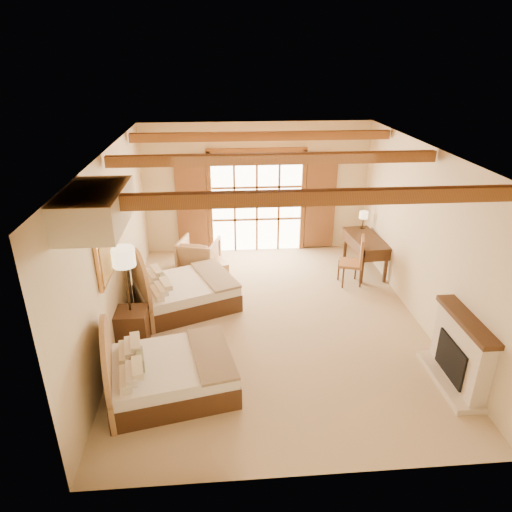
{
  "coord_description": "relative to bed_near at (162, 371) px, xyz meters",
  "views": [
    {
      "loc": [
        -0.9,
        -7.37,
        4.66
      ],
      "look_at": [
        -0.28,
        0.2,
        1.26
      ],
      "focal_mm": 32.0,
      "sensor_mm": 36.0,
      "label": 1
    }
  ],
  "objects": [
    {
      "name": "floor",
      "position": [
        1.84,
        1.83,
        -0.36
      ],
      "size": [
        7.0,
        7.0,
        0.0
      ],
      "primitive_type": "plane",
      "color": "tan",
      "rests_on": "ground"
    },
    {
      "name": "wall_back",
      "position": [
        1.84,
        5.33,
        1.24
      ],
      "size": [
        5.5,
        0.0,
        5.5
      ],
      "primitive_type": "plane",
      "rotation": [
        1.57,
        0.0,
        0.0
      ],
      "color": "beige",
      "rests_on": "ground"
    },
    {
      "name": "wall_left",
      "position": [
        -0.91,
        1.83,
        1.24
      ],
      "size": [
        0.0,
        7.0,
        7.0
      ],
      "primitive_type": "plane",
      "rotation": [
        1.57,
        0.0,
        1.57
      ],
      "color": "beige",
      "rests_on": "ground"
    },
    {
      "name": "wall_right",
      "position": [
        4.59,
        1.83,
        1.24
      ],
      "size": [
        0.0,
        7.0,
        7.0
      ],
      "primitive_type": "plane",
      "rotation": [
        1.57,
        0.0,
        -1.57
      ],
      "color": "beige",
      "rests_on": "ground"
    },
    {
      "name": "ceiling",
      "position": [
        1.84,
        1.83,
        2.84
      ],
      "size": [
        7.0,
        7.0,
        0.0
      ],
      "primitive_type": "plane",
      "rotation": [
        3.14,
        0.0,
        0.0
      ],
      "color": "#BA7139",
      "rests_on": "ground"
    },
    {
      "name": "ceiling_beams",
      "position": [
        1.84,
        1.83,
        2.72
      ],
      "size": [
        5.39,
        4.6,
        0.18
      ],
      "primitive_type": null,
      "color": "brown",
      "rests_on": "ceiling"
    },
    {
      "name": "french_doors",
      "position": [
        1.84,
        5.27,
        0.89
      ],
      "size": [
        3.95,
        0.08,
        2.6
      ],
      "color": "white",
      "rests_on": "ground"
    },
    {
      "name": "fireplace",
      "position": [
        4.44,
        -0.17,
        0.15
      ],
      "size": [
        0.46,
        1.4,
        1.16
      ],
      "color": "beige",
      "rests_on": "ground"
    },
    {
      "name": "painting",
      "position": [
        -0.86,
        1.08,
        1.39
      ],
      "size": [
        0.06,
        0.95,
        0.75
      ],
      "color": "#E09C4F",
      "rests_on": "wall_left"
    },
    {
      "name": "canopy_valance",
      "position": [
        -0.56,
        -0.17,
        2.59
      ],
      "size": [
        0.7,
        1.4,
        0.45
      ],
      "primitive_type": "cube",
      "color": "#F4E9C2",
      "rests_on": "ceiling"
    },
    {
      "name": "bed_near",
      "position": [
        0.0,
        0.0,
        0.0
      ],
      "size": [
        2.07,
        1.7,
        1.19
      ],
      "rotation": [
        0.0,
        0.0,
        0.2
      ],
      "color": "#432A16",
      "rests_on": "floor"
    },
    {
      "name": "bed_far",
      "position": [
        0.07,
        2.51,
        0.01
      ],
      "size": [
        2.32,
        1.97,
        1.21
      ],
      "rotation": [
        0.0,
        0.0,
        0.38
      ],
      "color": "#432A16",
      "rests_on": "floor"
    },
    {
      "name": "nightstand",
      "position": [
        -0.65,
        1.33,
        -0.05
      ],
      "size": [
        0.53,
        0.53,
        0.63
      ],
      "primitive_type": "cube",
      "rotation": [
        0.0,
        0.0,
        0.0
      ],
      "color": "#432A16",
      "rests_on": "floor"
    },
    {
      "name": "floor_lamp",
      "position": [
        -0.66,
        1.37,
        1.15
      ],
      "size": [
        0.38,
        0.38,
        1.78
      ],
      "color": "#322515",
      "rests_on": "floor"
    },
    {
      "name": "armchair",
      "position": [
        0.4,
        4.13,
        0.03
      ],
      "size": [
        1.05,
        1.07,
        0.79
      ],
      "primitive_type": "imported",
      "rotation": [
        0.0,
        0.0,
        -3.43
      ],
      "color": "tan",
      "rests_on": "floor"
    },
    {
      "name": "ottoman",
      "position": [
        0.75,
        3.74,
        -0.17
      ],
      "size": [
        0.67,
        0.67,
        0.39
      ],
      "primitive_type": "cube",
      "rotation": [
        0.0,
        0.0,
        0.32
      ],
      "color": "tan",
      "rests_on": "floor"
    },
    {
      "name": "desk",
      "position": [
        4.24,
        3.9,
        0.07
      ],
      "size": [
        0.76,
        1.53,
        0.8
      ],
      "rotation": [
        0.0,
        0.0,
        0.09
      ],
      "color": "#432A16",
      "rests_on": "floor"
    },
    {
      "name": "desk_chair",
      "position": [
        3.74,
        3.21,
        -0.02
      ],
      "size": [
        0.61,
        0.6,
        1.1
      ],
      "rotation": [
        0.0,
        0.0,
        -0.29
      ],
      "color": "olive",
      "rests_on": "floor"
    },
    {
      "name": "desk_lamp",
      "position": [
        4.33,
        4.5,
        0.75
      ],
      "size": [
        0.21,
        0.21,
        0.42
      ],
      "color": "#322515",
      "rests_on": "desk"
    }
  ]
}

